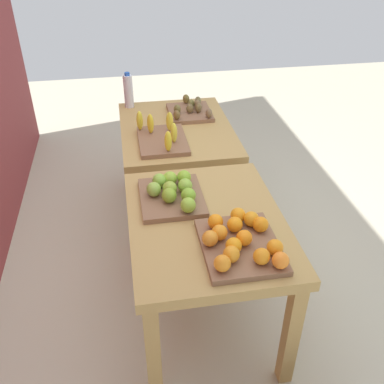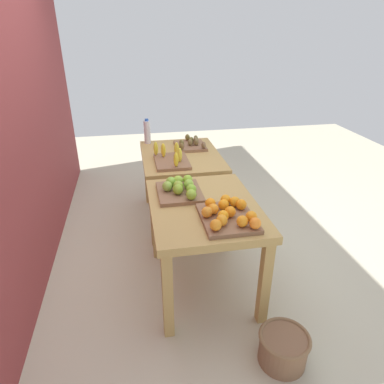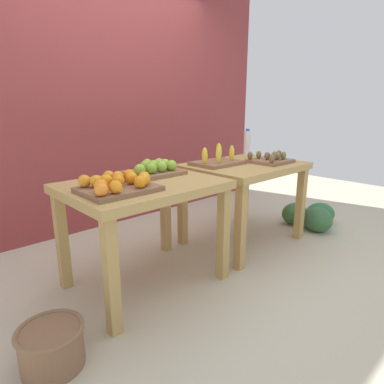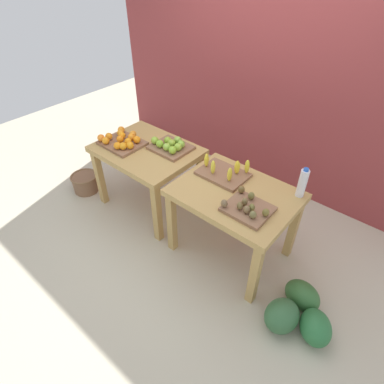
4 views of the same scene
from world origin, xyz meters
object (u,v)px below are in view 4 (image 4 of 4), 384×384
Objects in this scene: orange_bin at (122,141)px; kiwi_bin at (247,207)px; display_table_right at (235,202)px; watermelon_pile at (299,312)px; banana_crate at (224,172)px; water_bottle at (302,183)px; wicker_basket at (85,182)px; display_table_left at (147,157)px; apple_bin at (170,146)px.

kiwi_bin is (1.58, -0.03, -0.01)m from orange_bin.
display_table_right reaches higher than watermelon_pile.
banana_crate reaches higher than display_table_right.
wicker_basket is (-2.37, -0.66, -0.77)m from water_bottle.
orange_bin is 1.58m from kiwi_bin.
kiwi_bin is at bearing -5.93° from display_table_left.
kiwi_bin reaches higher than display_table_left.
wicker_basket is at bearing -169.73° from display_table_right.
display_table_right is (1.12, 0.00, 0.00)m from display_table_left.
orange_bin is 1.63× the size of water_bottle.
apple_bin is 1.36m from water_bottle.
display_table_left is 1.03m from wicker_basket.
banana_crate is 1.18× the size of kiwi_bin.
apple_bin is 1.47× the size of water_bottle.
water_bottle is at bearing 7.10° from apple_bin.
display_table_left is 1.61m from water_bottle.
apple_bin is 0.93× the size of banana_crate.
apple_bin is 1.32m from wicker_basket.
display_table_left reaches higher than watermelon_pile.
wicker_basket is at bearing -154.04° from apple_bin.
apple_bin is 1.10× the size of kiwi_bin.
apple_bin is (0.46, 0.26, -0.00)m from orange_bin.
water_bottle reaches higher than watermelon_pile.
orange_bin is 0.92m from wicker_basket.
apple_bin reaches higher than wicker_basket.
display_table_left is 2.06m from watermelon_pile.
orange_bin is at bearing -150.96° from apple_bin.
kiwi_bin reaches higher than display_table_right.
orange_bin is 0.53m from apple_bin.
apple_bin is 0.69m from banana_crate.
orange_bin reaches higher than kiwi_bin.
watermelon_pile is (0.86, -0.27, -0.52)m from display_table_right.
display_table_right is at bearing 0.00° from display_table_left.
orange_bin is at bearing 179.02° from kiwi_bin.
kiwi_bin is 1.34× the size of water_bottle.
kiwi_bin is 0.94m from watermelon_pile.
wicker_basket is (-1.02, -0.50, -0.69)m from apple_bin.
orange_bin reaches higher than wicker_basket.
apple_bin is 1.15m from kiwi_bin.
display_table_left is 3.74× the size of water_bottle.
apple_bin reaches higher than kiwi_bin.
watermelon_pile is at bearing -54.15° from water_bottle.
water_bottle reaches higher than apple_bin.
banana_crate is at bearing 147.91° from kiwi_bin.
orange_bin is at bearing -168.27° from banana_crate.
display_table_left is 3.18× the size of wicker_basket.
watermelon_pile is 2.79m from wicker_basket.
apple_bin reaches higher than display_table_right.
display_table_left is 1.12m from display_table_right.
wicker_basket is (-0.56, -0.24, -0.69)m from orange_bin.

